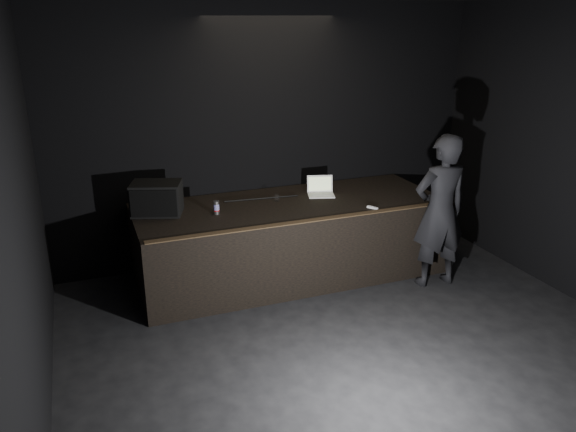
% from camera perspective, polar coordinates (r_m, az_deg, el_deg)
% --- Properties ---
extents(ground, '(7.00, 7.00, 0.00)m').
position_cam_1_polar(ground, '(5.57, 10.94, -17.04)').
color(ground, black).
rests_on(ground, ground).
extents(room_walls, '(6.10, 7.10, 3.52)m').
position_cam_1_polar(room_walls, '(4.67, 12.53, 3.34)').
color(room_walls, black).
rests_on(room_walls, ground).
extents(stage_riser, '(4.00, 1.50, 1.00)m').
position_cam_1_polar(stage_riser, '(7.47, 0.24, -2.32)').
color(stage_riser, black).
rests_on(stage_riser, ground).
extents(riser_lip, '(3.92, 0.10, 0.01)m').
position_cam_1_polar(riser_lip, '(6.67, 2.46, -0.43)').
color(riser_lip, brown).
rests_on(riser_lip, stage_riser).
extents(stage_monitor, '(0.69, 0.59, 0.39)m').
position_cam_1_polar(stage_monitor, '(7.03, -13.20, 1.76)').
color(stage_monitor, black).
rests_on(stage_monitor, stage_riser).
extents(cable, '(1.00, 0.12, 0.02)m').
position_cam_1_polar(cable, '(7.45, -2.71, 1.79)').
color(cable, black).
rests_on(cable, stage_riser).
extents(laptop, '(0.43, 0.40, 0.24)m').
position_cam_1_polar(laptop, '(7.65, 3.32, 2.66)').
color(laptop, silver).
rests_on(laptop, stage_riser).
extents(beer_can, '(0.07, 0.07, 0.17)m').
position_cam_1_polar(beer_can, '(6.92, -7.29, 0.86)').
color(beer_can, silver).
rests_on(beer_can, stage_riser).
extents(plastic_cup, '(0.07, 0.07, 0.09)m').
position_cam_1_polar(plastic_cup, '(7.37, -1.15, 1.88)').
color(plastic_cup, white).
rests_on(plastic_cup, stage_riser).
extents(wii_remote, '(0.10, 0.15, 0.03)m').
position_cam_1_polar(wii_remote, '(7.16, 8.58, 0.85)').
color(wii_remote, white).
rests_on(wii_remote, stage_riser).
extents(person, '(0.75, 0.51, 1.97)m').
position_cam_1_polar(person, '(7.27, 15.16, 0.44)').
color(person, black).
rests_on(person, ground).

